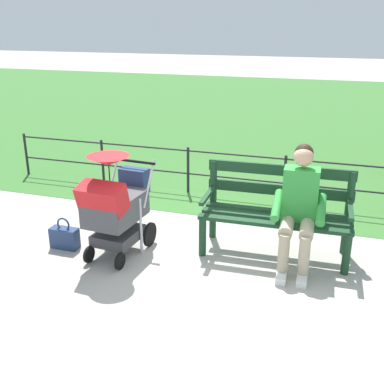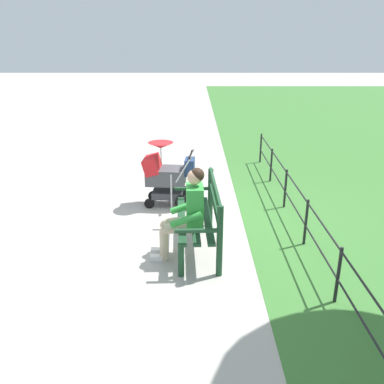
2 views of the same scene
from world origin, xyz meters
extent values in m
plane|color=#ADA89E|center=(0.00, 0.00, 0.00)|extent=(60.00, 60.00, 0.00)
cube|color=#193D23|center=(-0.80, -0.18, 0.45)|extent=(1.60, 0.16, 0.04)
cube|color=#193D23|center=(-0.81, 0.00, 0.45)|extent=(1.60, 0.16, 0.04)
cube|color=#193D23|center=(-0.82, 0.18, 0.45)|extent=(1.60, 0.16, 0.04)
cube|color=#193D23|center=(-0.80, -0.28, 0.67)|extent=(1.60, 0.10, 0.12)
cube|color=#193D23|center=(-0.80, -0.28, 0.90)|extent=(1.60, 0.10, 0.12)
cylinder|color=#193D23|center=(-1.57, 0.17, 0.23)|extent=(0.08, 0.08, 0.45)
cylinder|color=#193D23|center=(-1.55, -0.31, 0.47)|extent=(0.08, 0.08, 0.95)
cube|color=#193D23|center=(-1.56, -0.03, 0.63)|extent=(0.07, 0.56, 0.04)
cylinder|color=#193D23|center=(-0.07, 0.23, 0.23)|extent=(0.08, 0.08, 0.45)
cylinder|color=#193D23|center=(-0.05, -0.25, 0.47)|extent=(0.08, 0.08, 0.95)
cube|color=#193D23|center=(-0.06, 0.03, 0.63)|extent=(0.07, 0.56, 0.04)
cylinder|color=tan|center=(-1.16, 0.22, 0.47)|extent=(0.15, 0.40, 0.14)
cylinder|color=tan|center=(-0.96, 0.22, 0.47)|extent=(0.15, 0.40, 0.14)
cylinder|color=tan|center=(-1.17, 0.42, 0.24)|extent=(0.11, 0.11, 0.47)
cylinder|color=tan|center=(-0.97, 0.42, 0.24)|extent=(0.11, 0.11, 0.47)
cube|color=silver|center=(-1.17, 0.50, 0.04)|extent=(0.11, 0.22, 0.07)
cube|color=silver|center=(-0.97, 0.50, 0.04)|extent=(0.11, 0.22, 0.07)
cube|color=green|center=(-1.05, 0.00, 0.75)|extent=(0.37, 0.23, 0.56)
cylinder|color=green|center=(-1.28, 0.11, 0.65)|extent=(0.11, 0.43, 0.23)
cylinder|color=green|center=(-0.84, 0.13, 0.65)|extent=(0.11, 0.43, 0.23)
sphere|color=tan|center=(-1.05, 0.00, 1.15)|extent=(0.20, 0.20, 0.20)
sphere|color=black|center=(-1.05, -0.03, 1.18)|extent=(0.19, 0.19, 0.19)
cylinder|color=black|center=(0.57, 0.20, 0.14)|extent=(0.05, 0.28, 0.28)
cylinder|color=black|center=(1.03, 0.16, 0.14)|extent=(0.05, 0.28, 0.28)
cylinder|color=black|center=(0.65, 0.79, 0.09)|extent=(0.04, 0.18, 0.18)
cylinder|color=black|center=(1.03, 0.76, 0.09)|extent=(0.04, 0.18, 0.18)
cube|color=#38383D|center=(0.82, 0.48, 0.22)|extent=(0.46, 0.55, 0.12)
cylinder|color=silver|center=(0.58, 0.40, 0.33)|extent=(0.03, 0.03, 0.65)
cylinder|color=silver|center=(1.04, 0.36, 0.33)|extent=(0.03, 0.03, 0.65)
cube|color=#47474C|center=(0.82, 0.50, 0.55)|extent=(0.51, 0.71, 0.28)
cube|color=red|center=(0.84, 0.74, 0.75)|extent=(0.50, 0.34, 0.33)
cylinder|color=black|center=(0.79, 0.06, 0.95)|extent=(0.52, 0.07, 0.03)
cylinder|color=silver|center=(0.57, 0.18, 0.75)|extent=(0.05, 0.30, 0.49)
cylinder|color=silver|center=(1.02, 0.14, 0.75)|extent=(0.05, 0.30, 0.49)
cone|color=red|center=(0.83, 0.58, 1.10)|extent=(0.47, 0.47, 0.10)
cylinder|color=black|center=(0.83, 0.58, 0.92)|extent=(0.01, 0.01, 0.30)
cube|color=navy|center=(0.79, 0.08, 0.73)|extent=(0.33, 0.18, 0.28)
cube|color=navy|center=(1.47, 0.55, 0.12)|extent=(0.32, 0.14, 0.24)
torus|color=navy|center=(1.47, 0.55, 0.29)|extent=(0.16, 0.02, 0.16)
cylinder|color=black|center=(-2.12, -1.60, 0.35)|extent=(0.04, 0.04, 0.70)
cylinder|color=black|center=(-0.71, -1.60, 0.35)|extent=(0.04, 0.04, 0.70)
cylinder|color=black|center=(0.71, -1.60, 0.35)|extent=(0.04, 0.04, 0.70)
cylinder|color=black|center=(2.12, -1.60, 0.35)|extent=(0.04, 0.04, 0.70)
cylinder|color=black|center=(3.54, -1.60, 0.35)|extent=(0.04, 0.04, 0.70)
cylinder|color=black|center=(0.00, -1.60, 0.65)|extent=(7.08, 0.02, 0.02)
cylinder|color=black|center=(0.00, -1.60, 0.30)|extent=(7.08, 0.02, 0.02)
camera|label=1|loc=(-1.38, 4.61, 2.43)|focal=43.46mm
camera|label=2|loc=(-6.15, 0.03, 2.85)|focal=38.95mm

